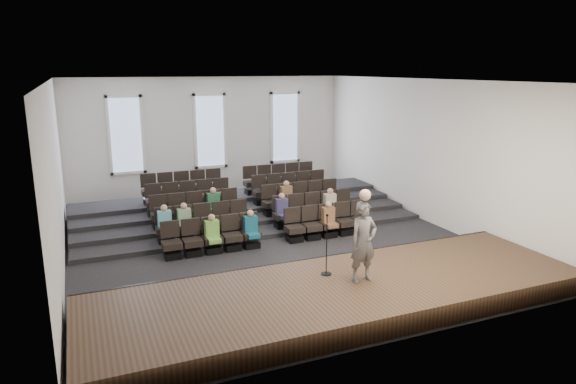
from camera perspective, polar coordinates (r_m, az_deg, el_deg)
name	(u,v)px	position (r m, az deg, el deg)	size (l,w,h in m)	color
ground	(267,239)	(16.64, -2.40, -5.19)	(14.00, 14.00, 0.00)	black
ceiling	(265,80)	(15.75, -2.58, 12.33)	(12.00, 14.00, 0.02)	white
wall_back	(210,136)	(22.65, -8.67, 6.22)	(12.00, 0.04, 5.00)	silver
wall_front	(394,224)	(9.89, 11.75, -3.51)	(12.00, 0.04, 5.00)	silver
wall_left	(55,178)	(15.07, -24.50, 1.43)	(0.04, 14.00, 5.00)	silver
wall_right	(425,151)	(18.91, 14.95, 4.46)	(0.04, 14.00, 5.00)	silver
stage	(343,294)	(12.22, 6.09, -11.20)	(11.80, 3.60, 0.50)	#42311C
stage_lip	(310,267)	(13.67, 2.50, -8.36)	(11.80, 0.06, 0.52)	black
risers	(237,208)	(19.46, -5.65, -1.84)	(11.80, 4.80, 0.60)	black
seating_rows	(251,207)	(17.83, -4.14, -1.63)	(6.80, 4.70, 1.67)	black
windows	(210,131)	(22.56, -8.65, 6.71)	(8.44, 0.10, 3.24)	white
audience	(253,213)	(16.59, -3.95, -2.33)	(6.05, 2.64, 1.10)	#73B146
speaker	(363,242)	(12.04, 8.38, -5.50)	(0.69, 0.46, 1.90)	#54514F
mic_stand	(326,257)	(12.45, 4.29, -7.17)	(0.25, 0.25, 1.52)	black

